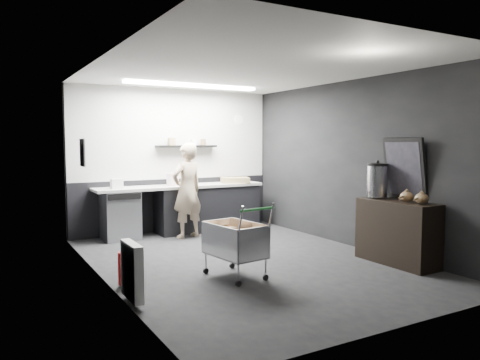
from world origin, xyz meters
TOP-DOWN VIEW (x-y plane):
  - floor at (0.00, 0.00)m, footprint 5.50×5.50m
  - ceiling at (0.00, 0.00)m, footprint 5.50×5.50m
  - wall_back at (0.00, 2.75)m, footprint 5.50×0.00m
  - wall_front at (0.00, -2.75)m, footprint 5.50×0.00m
  - wall_left at (-2.00, 0.00)m, footprint 0.00×5.50m
  - wall_right at (2.00, 0.00)m, footprint 0.00×5.50m
  - kitchen_wall_panel at (0.00, 2.73)m, footprint 3.95×0.02m
  - dado_panel at (0.00, 2.73)m, footprint 3.95×0.02m
  - floating_shelf at (0.20, 2.62)m, footprint 1.20×0.22m
  - wall_clock at (1.40, 2.72)m, footprint 0.20×0.03m
  - poster at (-1.98, 1.30)m, footprint 0.02×0.30m
  - poster_red_band at (-1.98, 1.30)m, footprint 0.02×0.22m
  - radiator at (-1.94, -0.90)m, footprint 0.10×0.50m
  - ceiling_strip at (0.00, 1.85)m, footprint 2.40×0.20m
  - prep_counter at (0.14, 2.42)m, footprint 3.20×0.61m
  - person at (-0.07, 1.97)m, footprint 0.70×0.55m
  - shopping_cart at (-0.53, -0.59)m, footprint 0.61×0.91m
  - sideboard at (1.77, -1.11)m, footprint 0.50×1.18m
  - fire_extinguisher at (-1.85, -0.29)m, footprint 0.15×0.15m
  - cardboard_box at (1.12, 2.37)m, footprint 0.63×0.55m
  - pink_tub at (-0.16, 2.42)m, footprint 0.23×0.23m
  - white_container at (-1.21, 2.37)m, footprint 0.19×0.15m

SIDE VIEW (x-z plane):
  - floor at x=0.00m, z-range 0.00..0.00m
  - fire_extinguisher at x=-1.85m, z-range -0.01..0.48m
  - radiator at x=-1.94m, z-range 0.05..0.65m
  - shopping_cart at x=-0.53m, z-range -0.02..0.91m
  - prep_counter at x=0.14m, z-range 0.01..0.91m
  - dado_panel at x=0.00m, z-range 0.00..1.00m
  - sideboard at x=1.77m, z-range -0.32..1.44m
  - person at x=-0.07m, z-range 0.00..1.69m
  - cardboard_box at x=1.12m, z-range 0.90..1.01m
  - white_container at x=-1.21m, z-range 0.90..1.07m
  - pink_tub at x=-0.16m, z-range 0.90..1.13m
  - wall_back at x=0.00m, z-range -1.40..4.10m
  - wall_front at x=0.00m, z-range -1.40..4.10m
  - wall_left at x=-2.00m, z-range -1.40..4.10m
  - wall_right at x=2.00m, z-range -1.40..4.10m
  - poster at x=-1.98m, z-range 1.35..1.75m
  - floating_shelf at x=0.20m, z-range 1.60..1.64m
  - poster_red_band at x=-1.98m, z-range 1.57..1.67m
  - kitchen_wall_panel at x=0.00m, z-range 1.00..2.70m
  - wall_clock at x=1.40m, z-range 2.05..2.25m
  - ceiling_strip at x=0.00m, z-range 2.65..2.69m
  - ceiling at x=0.00m, z-range 2.70..2.70m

